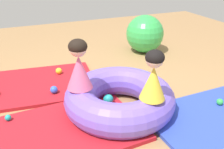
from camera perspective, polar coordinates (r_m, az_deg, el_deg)
name	(u,v)px	position (r m, az deg, el deg)	size (l,w,h in m)	color
ground_plane	(112,108)	(2.79, 0.00, -7.57)	(8.00, 8.00, 0.00)	#9E7549
gym_mat_near_left	(19,87)	(3.38, -19.92, -2.63)	(1.86, 1.04, 0.04)	#B21923
gym_mat_center_rear	(219,117)	(2.83, 22.74, -8.82)	(1.41, 0.92, 0.04)	#2D47B7
gym_mat_near_right	(45,136)	(2.46, -14.72, -13.12)	(1.77, 0.95, 0.04)	#B21923
inflatable_cushion	(119,98)	(2.66, 1.67, -5.28)	(1.14, 1.14, 0.33)	#7056D1
child_in_pink	(79,65)	(2.43, -7.41, 2.15)	(0.30, 0.30, 0.49)	#E5608E
child_in_yellow	(154,76)	(2.26, 9.22, -0.26)	(0.32, 0.32, 0.46)	yellow
play_ball_teal	(108,99)	(2.77, -0.84, -5.51)	(0.11, 0.11, 0.11)	teal
play_ball_blue	(54,90)	(3.06, -12.79, -3.32)	(0.09, 0.09, 0.09)	blue
play_ball_yellow	(59,71)	(3.53, -11.75, 0.79)	(0.08, 0.08, 0.08)	yellow
play_ball_orange	(156,115)	(2.60, 9.75, -8.78)	(0.07, 0.07, 0.07)	orange
play_ball_green	(220,102)	(3.00, 22.88, -5.63)	(0.07, 0.07, 0.07)	green
play_ball_teal_second	(8,118)	(2.72, -22.14, -8.90)	(0.06, 0.06, 0.06)	teal
exercise_ball_large	(145,34)	(4.34, 7.32, 8.97)	(0.62, 0.62, 0.62)	green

